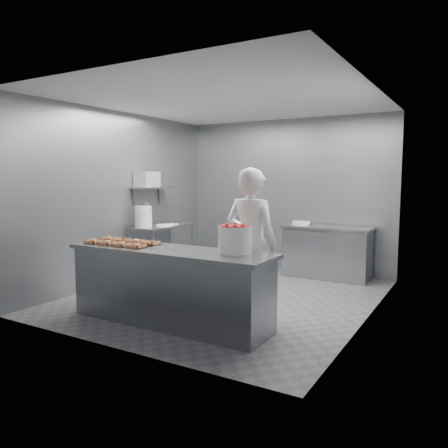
# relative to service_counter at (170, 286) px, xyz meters

# --- Properties ---
(floor) EXTENTS (4.50, 4.50, 0.00)m
(floor) POSITION_rel_service_counter_xyz_m (0.00, 1.35, -0.45)
(floor) COLOR #4C4C51
(floor) RESTS_ON ground
(ceiling) EXTENTS (4.50, 4.50, 0.00)m
(ceiling) POSITION_rel_service_counter_xyz_m (0.00, 1.35, 2.35)
(ceiling) COLOR white
(ceiling) RESTS_ON wall_back
(wall_back) EXTENTS (4.00, 0.04, 2.80)m
(wall_back) POSITION_rel_service_counter_xyz_m (0.00, 3.60, 0.95)
(wall_back) COLOR slate
(wall_back) RESTS_ON ground
(wall_left) EXTENTS (0.04, 4.50, 2.80)m
(wall_left) POSITION_rel_service_counter_xyz_m (-2.00, 1.35, 0.95)
(wall_left) COLOR slate
(wall_left) RESTS_ON ground
(wall_right) EXTENTS (0.04, 4.50, 2.80)m
(wall_right) POSITION_rel_service_counter_xyz_m (2.00, 1.35, 0.95)
(wall_right) COLOR slate
(wall_right) RESTS_ON ground
(service_counter) EXTENTS (2.60, 0.70, 0.90)m
(service_counter) POSITION_rel_service_counter_xyz_m (0.00, 0.00, 0.00)
(service_counter) COLOR slate
(service_counter) RESTS_ON ground
(prep_table) EXTENTS (0.60, 1.20, 0.90)m
(prep_table) POSITION_rel_service_counter_xyz_m (-1.65, 1.95, 0.14)
(prep_table) COLOR slate
(prep_table) RESTS_ON ground
(back_counter) EXTENTS (1.50, 0.60, 0.90)m
(back_counter) POSITION_rel_service_counter_xyz_m (0.90, 3.25, -0.00)
(back_counter) COLOR slate
(back_counter) RESTS_ON ground
(wall_shelf) EXTENTS (0.35, 0.90, 0.03)m
(wall_shelf) POSITION_rel_service_counter_xyz_m (-1.82, 1.95, 1.10)
(wall_shelf) COLOR slate
(wall_shelf) RESTS_ON wall_left
(tray_0) EXTENTS (0.19, 0.18, 0.06)m
(tray_0) POSITION_rel_service_counter_xyz_m (-1.10, -0.13, 0.47)
(tray_0) COLOR tan
(tray_0) RESTS_ON service_counter
(tray_1) EXTENTS (0.19, 0.18, 0.06)m
(tray_1) POSITION_rel_service_counter_xyz_m (-0.86, -0.13, 0.47)
(tray_1) COLOR tan
(tray_1) RESTS_ON service_counter
(tray_2) EXTENTS (0.19, 0.18, 0.06)m
(tray_2) POSITION_rel_service_counter_xyz_m (-0.62, -0.13, 0.47)
(tray_2) COLOR tan
(tray_2) RESTS_ON service_counter
(tray_3) EXTENTS (0.19, 0.18, 0.06)m
(tray_3) POSITION_rel_service_counter_xyz_m (-0.38, -0.13, 0.47)
(tray_3) COLOR tan
(tray_3) RESTS_ON service_counter
(tray_4) EXTENTS (0.19, 0.18, 0.06)m
(tray_4) POSITION_rel_service_counter_xyz_m (-1.10, 0.13, 0.47)
(tray_4) COLOR tan
(tray_4) RESTS_ON service_counter
(tray_5) EXTENTS (0.19, 0.18, 0.04)m
(tray_5) POSITION_rel_service_counter_xyz_m (-0.86, 0.13, 0.47)
(tray_5) COLOR tan
(tray_5) RESTS_ON service_counter
(tray_6) EXTENTS (0.19, 0.18, 0.06)m
(tray_6) POSITION_rel_service_counter_xyz_m (-0.62, 0.13, 0.47)
(tray_6) COLOR tan
(tray_6) RESTS_ON service_counter
(tray_7) EXTENTS (0.19, 0.18, 0.04)m
(tray_7) POSITION_rel_service_counter_xyz_m (-0.38, 0.13, 0.47)
(tray_7) COLOR tan
(tray_7) RESTS_ON service_counter
(worker) EXTENTS (0.69, 0.47, 1.85)m
(worker) POSITION_rel_service_counter_xyz_m (0.78, 0.60, 0.47)
(worker) COLOR white
(worker) RESTS_ON ground
(strawberry_tub) EXTENTS (0.37, 0.37, 0.31)m
(strawberry_tub) POSITION_rel_service_counter_xyz_m (0.80, 0.15, 0.61)
(strawberry_tub) COLOR white
(strawberry_tub) RESTS_ON service_counter
(glaze_bucket) EXTENTS (0.30, 0.28, 0.43)m
(glaze_bucket) POSITION_rel_service_counter_xyz_m (-1.71, 1.53, 0.63)
(glaze_bucket) COLOR white
(glaze_bucket) RESTS_ON prep_table
(bucket_lid) EXTENTS (0.39, 0.39, 0.02)m
(bucket_lid) POSITION_rel_service_counter_xyz_m (-1.51, 1.86, 0.46)
(bucket_lid) COLOR white
(bucket_lid) RESTS_ON prep_table
(rag) EXTENTS (0.16, 0.14, 0.02)m
(rag) POSITION_rel_service_counter_xyz_m (-1.51, 2.08, 0.46)
(rag) COLOR #CCB28C
(rag) RESTS_ON prep_table
(appliance) EXTENTS (0.33, 0.38, 0.27)m
(appliance) POSITION_rel_service_counter_xyz_m (-1.82, 1.77, 1.24)
(appliance) COLOR gray
(appliance) RESTS_ON wall_shelf
(paper_stack) EXTENTS (0.34, 0.28, 0.06)m
(paper_stack) POSITION_rel_service_counter_xyz_m (0.43, 3.25, 0.48)
(paper_stack) COLOR silver
(paper_stack) RESTS_ON back_counter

